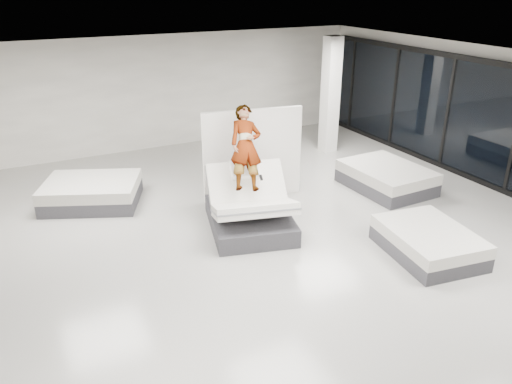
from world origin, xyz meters
TOP-DOWN VIEW (x-y plane):
  - room at (0.00, 0.00)m, footprint 14.00×14.04m
  - hero_bed at (-0.17, 1.10)m, footprint 1.99×2.36m
  - person at (-0.09, 1.41)m, footprint 1.04×1.77m
  - remote at (0.03, 1.02)m, footprint 0.08×0.15m
  - divider_panel at (0.58, 2.46)m, footprint 2.23×0.46m
  - flat_bed_right_far at (3.61, 1.48)m, footprint 1.57×2.05m
  - flat_bed_right_near at (2.26, -1.27)m, footprint 1.58×1.97m
  - flat_bed_left_far at (-2.77, 3.72)m, footprint 2.40×2.14m
  - column at (4.00, 4.50)m, footprint 0.40×0.40m

SIDE VIEW (x-z plane):
  - flat_bed_right_near at x=2.26m, z-range 0.00..0.49m
  - flat_bed_left_far at x=-2.77m, z-range 0.00..0.54m
  - flat_bed_right_far at x=3.61m, z-range 0.00..0.55m
  - hero_bed at x=-0.17m, z-range -0.25..1.07m
  - divider_panel at x=0.58m, z-range 0.00..2.04m
  - remote at x=0.03m, z-range 1.05..1.13m
  - person at x=-0.09m, z-range 0.60..2.03m
  - room at x=0.00m, z-range 0.00..3.20m
  - column at x=4.00m, z-range 0.00..3.20m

